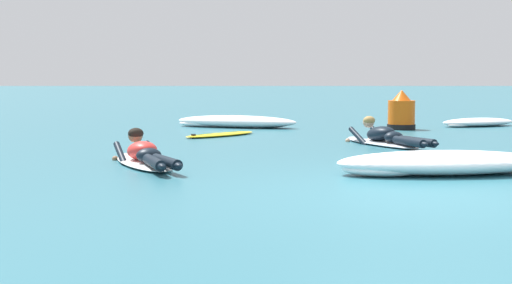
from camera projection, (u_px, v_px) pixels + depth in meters
ground_plane at (329, 128)px, 18.09m from camera, size 120.00×120.00×0.00m
surfer_near at (142, 156)px, 10.60m from camera, size 1.33×2.45×0.54m
surfer_far at (383, 138)px, 13.61m from camera, size 1.37×2.53×0.54m
drifting_surfboard at (217, 134)px, 15.70m from camera, size 1.63×1.77×0.16m
whitewater_front at (234, 122)px, 18.18m from camera, size 3.03×1.73×0.28m
whitewater_mid_left at (475, 122)px, 18.61m from camera, size 2.09×1.43×0.20m
whitewater_mid_right at (441, 163)px, 9.77m from camera, size 2.79×1.25×0.30m
channel_marker_buoy at (399, 114)px, 17.54m from camera, size 0.63×0.63×0.89m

